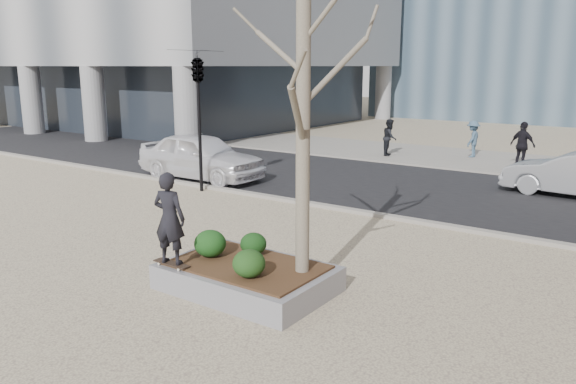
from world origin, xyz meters
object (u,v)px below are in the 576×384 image
Objects in this scene: police_car at (201,156)px; planter at (247,278)px; skateboarder at (169,218)px; skateboard at (172,265)px.

planter is at bearing -132.80° from police_car.
planter is at bearing -157.20° from skateboarder.
police_car is (-6.74, 7.81, 0.37)m from skateboard.
skateboard is 0.47× the size of skateboarder.
skateboarder reaches higher than skateboard.
police_car is (-6.74, 7.81, -0.51)m from skateboarder.
skateboard is at bearing -143.52° from planter.
skateboarder is at bearing -143.52° from planter.
skateboard is 0.87m from skateboarder.
skateboarder is at bearing 0.00° from skateboard.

